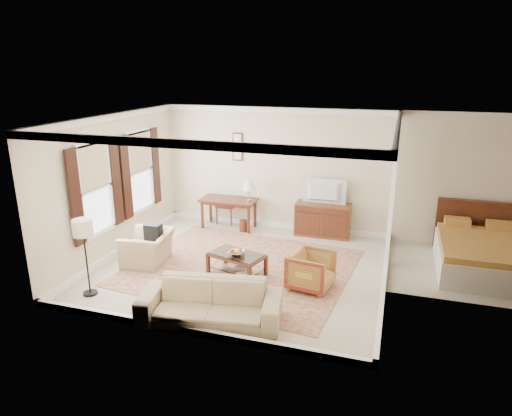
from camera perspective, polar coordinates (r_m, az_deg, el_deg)
The scene contains 21 objects.
room_shell at distance 8.35m, azimuth -1.95°, elevation 8.22°, with size 5.51×5.01×2.91m.
annex_bedroom at distance 9.72m, azimuth 26.68°, elevation -5.42°, with size 3.00×2.70×2.90m.
window_front at distance 9.21m, azimuth -19.47°, elevation 2.23°, with size 0.12×1.56×1.80m, color #CCB284, non-canonical shape.
window_rear at distance 10.49m, azimuth -14.31°, elevation 4.45°, with size 0.12×1.56×1.80m, color #CCB284, non-canonical shape.
doorway at distance 9.66m, azimuth 16.57°, elevation 0.26°, with size 0.10×1.12×2.25m, color white, non-canonical shape.
rug at distance 9.06m, azimuth -1.97°, elevation -7.39°, with size 4.15×3.56×0.01m, color brown.
writing_desk at distance 11.02m, azimuth -3.44°, elevation 0.58°, with size 1.34×0.67×0.73m.
desk_chair at distance 11.42m, azimuth -3.71°, elevation 0.69°, with size 0.45×0.45×1.05m, color brown, non-canonical shape.
desk_lamp at distance 10.75m, azimuth -0.89°, elevation 2.18°, with size 0.32×0.32×0.50m, color silver, non-canonical shape.
framed_prints at distance 11.05m, azimuth -2.32°, elevation 7.68°, with size 0.25×0.04×0.68m, color #522617, non-canonical shape.
sideboard at distance 10.68m, azimuth 8.33°, elevation -1.45°, with size 1.25×0.48×0.77m, color brown.
tv at distance 10.42m, azimuth 8.51°, elevation 2.97°, with size 0.94×0.54×0.12m, color black.
coffee_table at distance 8.64m, azimuth -2.43°, elevation -6.34°, with size 1.15×0.86×0.43m.
fruit_bowl at distance 8.52m, azimuth -2.48°, elevation -5.53°, with size 0.42×0.42×0.10m, color silver.
book_a at distance 8.77m, azimuth -2.47°, elevation -7.08°, with size 0.28×0.04×0.38m, color brown.
book_b at distance 8.49m, azimuth -1.51°, elevation -7.95°, with size 0.28×0.03×0.38m, color brown.
striped_armchair at distance 8.18m, azimuth 6.91°, elevation -7.53°, with size 0.73×0.68×0.75m, color maroon.
club_armchair at distance 9.34m, azimuth -13.39°, elevation -4.24°, with size 0.99×0.64×0.87m, color tan.
backpack at distance 9.22m, azimuth -12.72°, elevation -2.86°, with size 0.32×0.22×0.40m, color black.
sofa at distance 7.13m, azimuth -5.78°, elevation -10.96°, with size 2.17×0.63×0.85m, color tan.
floor_lamp at distance 8.13m, azimuth -20.79°, elevation -2.97°, with size 0.34×0.34×1.37m.
Camera 1 is at (2.75, -7.77, 3.80)m, focal length 32.00 mm.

